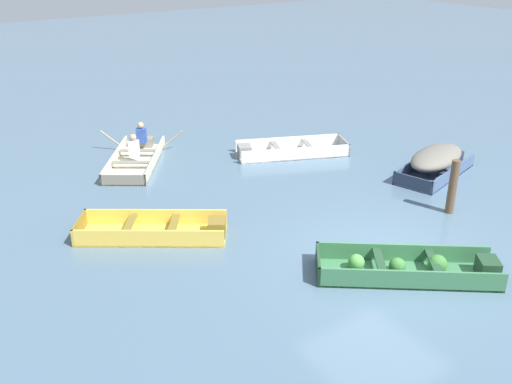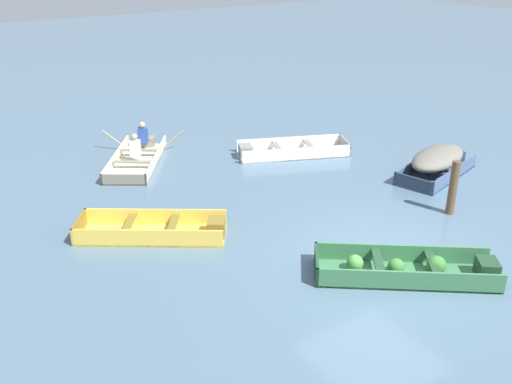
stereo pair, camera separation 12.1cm
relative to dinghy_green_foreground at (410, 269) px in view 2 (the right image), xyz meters
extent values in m
plane|color=slate|center=(0.05, 0.78, -0.15)|extent=(80.00, 80.00, 0.00)
cube|color=#387047|center=(-0.09, 0.05, -0.13)|extent=(3.28, 2.81, 0.04)
cube|color=#387047|center=(0.20, 0.43, 0.04)|extent=(2.70, 2.04, 0.39)
cube|color=#387047|center=(-0.38, -0.33, 0.04)|extent=(2.70, 2.04, 0.39)
cube|color=#1E3D27|center=(-1.41, 1.04, 0.04)|extent=(0.65, 0.84, 0.39)
cube|color=#1E3D27|center=(1.10, -0.84, 0.06)|extent=(0.56, 0.58, 0.36)
cube|color=#1E3D27|center=(0.31, -0.25, 0.14)|extent=(0.67, 0.82, 0.04)
cube|color=#1E3D27|center=(-0.49, 0.35, 0.14)|extent=(0.67, 0.82, 0.04)
sphere|color=#387533|center=(0.42, -0.25, 0.07)|extent=(0.36, 0.36, 0.36)
sphere|color=#387533|center=(-0.22, 0.15, 0.04)|extent=(0.32, 0.32, 0.32)
sphere|color=#4C9342|center=(-0.77, 0.68, 0.04)|extent=(0.31, 0.31, 0.31)
cube|color=#E5BC47|center=(-3.41, 4.12, -0.13)|extent=(3.15, 2.59, 0.04)
cube|color=#E5BC47|center=(-3.14, 4.52, 0.04)|extent=(2.61, 1.79, 0.39)
cube|color=#E5BC47|center=(-3.68, 3.72, 0.04)|extent=(2.61, 1.79, 0.39)
cube|color=olive|center=(-4.68, 4.98, 0.04)|extent=(0.61, 0.87, 0.39)
cube|color=olive|center=(-2.27, 3.34, 0.06)|extent=(0.55, 0.58, 0.35)
cube|color=olive|center=(-3.02, 3.85, 0.14)|extent=(0.65, 0.85, 0.04)
cube|color=olive|center=(-3.79, 4.38, 0.14)|extent=(0.65, 0.85, 0.04)
cube|color=white|center=(2.07, 6.46, -0.13)|extent=(3.34, 2.19, 0.04)
cube|color=white|center=(1.88, 6.00, 0.03)|extent=(2.96, 1.27, 0.37)
cube|color=white|center=(2.26, 6.92, 0.03)|extent=(2.96, 1.27, 0.37)
cube|color=gray|center=(3.51, 5.86, 0.03)|extent=(0.45, 0.98, 0.37)
cube|color=gray|center=(0.77, 7.00, 0.05)|extent=(0.51, 0.57, 0.34)
cube|color=gray|center=(1.63, 6.64, 0.13)|extent=(0.51, 0.93, 0.04)
cube|color=gray|center=(2.51, 6.28, 0.13)|extent=(0.51, 0.93, 0.04)
cube|color=#475B7F|center=(4.30, 3.10, -0.13)|extent=(2.86, 1.77, 0.04)
cube|color=#475B7F|center=(4.16, 3.59, 0.03)|extent=(2.57, 0.78, 0.36)
cube|color=#475B7F|center=(4.44, 2.60, 0.03)|extent=(2.57, 0.78, 0.36)
cube|color=#273246|center=(3.05, 2.74, 0.03)|extent=(0.34, 1.05, 0.36)
cube|color=#273246|center=(5.41, 3.41, 0.04)|extent=(0.48, 0.57, 0.32)
cube|color=#273246|center=(4.68, 3.21, 0.12)|extent=(0.42, 0.99, 0.04)
cube|color=#273246|center=(3.92, 2.99, 0.12)|extent=(0.42, 0.99, 0.04)
ellipsoid|color=#6B665B|center=(4.30, 3.10, 0.35)|extent=(2.38, 1.59, 0.48)
cube|color=beige|center=(-2.05, 8.29, -0.13)|extent=(2.75, 3.27, 0.04)
cube|color=beige|center=(-2.52, 8.61, 0.00)|extent=(1.80, 2.64, 0.30)
cube|color=beige|center=(-1.58, 7.97, 0.00)|extent=(1.80, 2.64, 0.30)
cube|color=gray|center=(-2.91, 7.01, 0.00)|extent=(1.01, 0.71, 0.30)
cube|color=gray|center=(-1.27, 9.45, 0.01)|extent=(0.64, 0.60, 0.27)
cube|color=gray|center=(-1.78, 8.68, 0.07)|extent=(0.99, 0.74, 0.04)
cube|color=gray|center=(-2.31, 7.90, 0.07)|extent=(0.99, 0.74, 0.04)
cube|color=white|center=(-2.05, 8.29, 0.31)|extent=(0.33, 0.31, 0.44)
sphere|color=tan|center=(-2.05, 8.29, 0.63)|extent=(0.18, 0.18, 0.18)
cube|color=#2D4CA5|center=(-1.43, 9.20, 0.31)|extent=(0.33, 0.31, 0.44)
sphere|color=tan|center=(-1.43, 9.20, 0.63)|extent=(0.18, 0.18, 0.18)
cylinder|color=tan|center=(-2.17, 9.70, 0.20)|extent=(0.56, 0.39, 0.55)
cylinder|color=tan|center=(-0.69, 8.70, 0.20)|extent=(0.56, 0.39, 0.55)
cylinder|color=brown|center=(2.77, 1.37, 0.49)|extent=(0.19, 0.19, 1.28)
camera|label=1|loc=(-7.50, -6.00, 5.66)|focal=40.00mm
camera|label=2|loc=(-7.40, -6.06, 5.66)|focal=40.00mm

